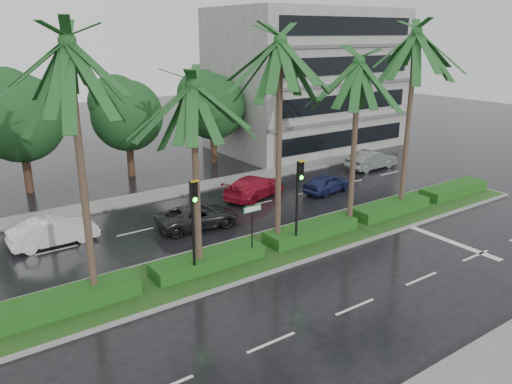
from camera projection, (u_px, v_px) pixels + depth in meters
ground at (276, 260)px, 22.99m from camera, size 120.00×120.00×0.00m
near_sidewalk at (481, 379)px, 15.03m from camera, size 40.00×2.40×0.12m
far_sidewalk at (164, 194)px, 32.33m from camera, size 40.00×2.00×0.12m
median at (263, 251)px, 23.75m from camera, size 36.00×4.00×0.15m
hedge at (263, 244)px, 23.63m from camera, size 35.20×1.40×0.60m
lane_markings at (331, 248)px, 24.32m from camera, size 34.00×13.06×0.01m
palm_row at (239, 68)px, 20.46m from camera, size 26.30×4.20×10.74m
signal_median_left at (194, 215)px, 20.12m from camera, size 0.34×0.42×4.36m
signal_median_right at (299, 191)px, 23.13m from camera, size 0.34×0.42×4.36m
street_sign at (252, 219)px, 22.17m from camera, size 0.95×0.09×2.60m
bg_trees at (124, 109)px, 35.13m from camera, size 33.17×5.58×8.06m
building at (306, 80)px, 44.49m from camera, size 16.00×10.00×12.00m
car_white at (53, 231)px, 24.55m from camera, size 1.50×4.20×1.38m
car_darkgrey at (197, 216)px, 26.74m from camera, size 2.50×4.62×1.23m
car_red at (254, 187)px, 31.62m from camera, size 3.42×5.15×1.39m
car_blue at (327, 183)px, 32.63m from camera, size 2.02×3.84×1.25m
car_grey at (371, 160)px, 38.19m from camera, size 1.64×4.43×1.45m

